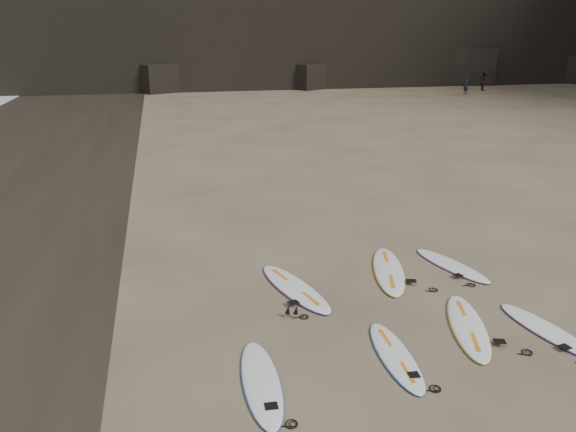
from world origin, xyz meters
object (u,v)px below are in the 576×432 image
surfboard_0 (261,381)px  person_b (484,81)px  surfboard_5 (295,288)px  surfboard_2 (468,326)px  surfboard_3 (547,330)px  surfboard_7 (452,265)px  surfboard_6 (389,270)px  surfboard_1 (396,356)px  person_a (466,85)px

surfboard_0 → person_b: person_b is taller
surfboard_0 → surfboard_5: surfboard_5 is taller
surfboard_0 → surfboard_5: size_ratio=0.89×
surfboard_2 → surfboard_5: size_ratio=0.94×
surfboard_0 → surfboard_3: surfboard_0 is taller
surfboard_0 → surfboard_7: size_ratio=1.03×
surfboard_5 → surfboard_0: bearing=-128.4°
surfboard_5 → surfboard_7: surfboard_5 is taller
surfboard_0 → surfboard_5: (1.33, 3.22, 0.01)m
surfboard_2 → surfboard_6: 2.81m
surfboard_2 → surfboard_5: surfboard_5 is taller
surfboard_0 → surfboard_3: (5.54, 0.41, -0.00)m
surfboard_1 → surfboard_3: size_ratio=1.00×
surfboard_0 → person_a: bearing=58.8°
surfboard_7 → person_b: person_b is taller
surfboard_0 → surfboard_2: bearing=14.2°
surfboard_5 → surfboard_7: size_ratio=1.17×
surfboard_7 → person_b: size_ratio=1.40×
surfboard_5 → person_b: (27.03, 37.11, 0.79)m
surfboard_0 → surfboard_1: 2.42m
surfboard_0 → surfboard_1: surfboard_0 is taller
surfboard_2 → person_a: size_ratio=1.69×
surfboard_1 → surfboard_0: bearing=-171.3°
surfboard_0 → person_b: bearing=57.2°
surfboard_1 → person_b: size_ratio=1.36×
surfboard_1 → surfboard_6: size_ratio=0.82×
surfboard_3 → surfboard_6: bearing=109.2°
surfboard_6 → person_b: person_b is taller
person_a → person_b: (3.33, 2.57, 0.08)m
surfboard_5 → surfboard_6: 2.40m
surfboard_2 → person_b: bearing=77.0°
surfboard_2 → surfboard_0: bearing=-149.7°
surfboard_5 → person_a: size_ratio=1.80×
surfboard_2 → person_b: size_ratio=1.53×
surfboard_3 → person_b: person_b is taller
surfboard_2 → person_b: (24.20, 39.46, 0.80)m
surfboard_1 → person_b: person_b is taller
surfboard_3 → surfboard_5: bearing=135.8°
surfboard_0 → person_a: person_a is taller
surfboard_3 → surfboard_5: size_ratio=0.83×
surfboard_0 → surfboard_6: size_ratio=0.88×
surfboard_5 → person_a: bearing=39.6°
surfboard_5 → surfboard_6: bearing=-5.7°
surfboard_6 → surfboard_0: bearing=-118.8°
surfboard_1 → surfboard_6: surfboard_6 is taller
surfboard_1 → surfboard_5: bearing=113.1°
surfboard_3 → person_a: 42.13m
surfboard_5 → surfboard_6: (2.36, 0.43, 0.00)m
surfboard_7 → person_a: person_a is taller
person_b → surfboard_3: bearing=164.5°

